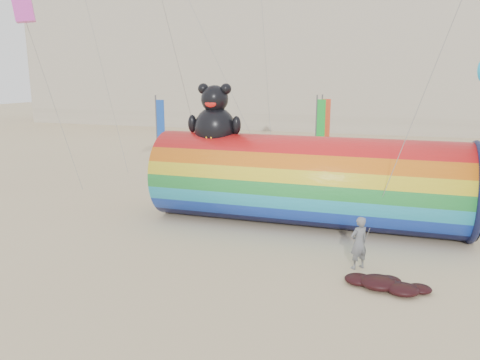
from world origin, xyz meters
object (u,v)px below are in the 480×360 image
(windsock_assembly, at_px, (306,179))
(fabric_bundle, at_px, (385,284))
(hotel_building, at_px, (252,46))
(kite_handler, at_px, (359,243))

(windsock_assembly, height_order, fabric_bundle, windsock_assembly)
(hotel_building, bearing_deg, windsock_assembly, -70.62)
(kite_handler, relative_size, fabric_bundle, 0.71)
(hotel_building, distance_m, fabric_bundle, 52.00)
(fabric_bundle, bearing_deg, kite_handler, 123.96)
(hotel_building, xyz_separation_m, kite_handler, (17.30, -46.24, -9.39))
(windsock_assembly, xyz_separation_m, kite_handler, (2.58, -4.37, -1.14))
(hotel_building, relative_size, kite_handler, 32.70)
(kite_handler, height_order, fabric_bundle, kite_handler)
(hotel_building, relative_size, fabric_bundle, 23.06)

